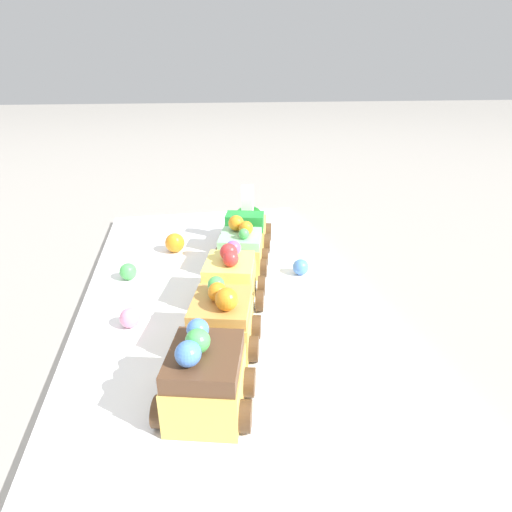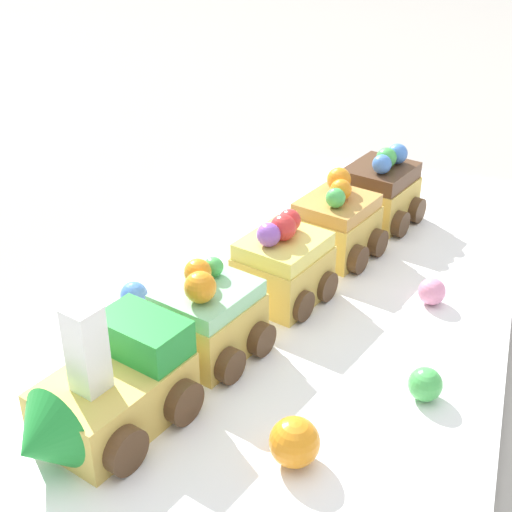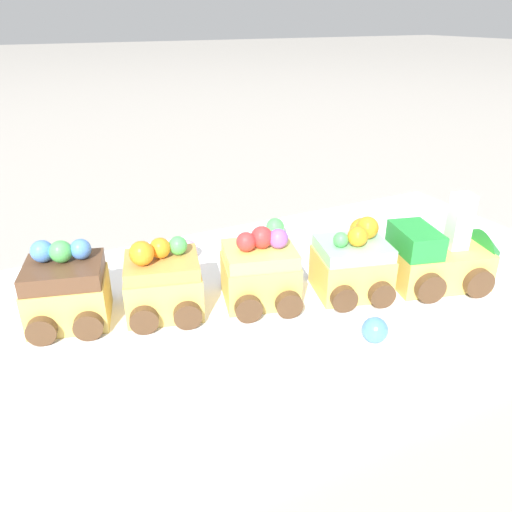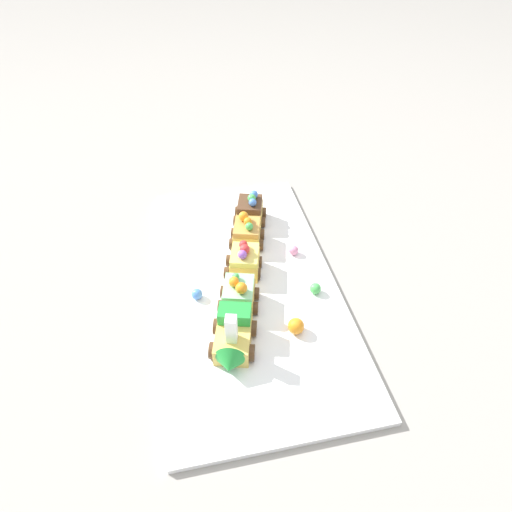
{
  "view_description": "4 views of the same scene",
  "coord_description": "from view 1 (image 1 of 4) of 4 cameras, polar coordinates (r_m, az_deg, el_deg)",
  "views": [
    {
      "loc": [
        -0.44,
        0.05,
        0.26
      ],
      "look_at": [
        0.01,
        -0.04,
        0.05
      ],
      "focal_mm": 28.0,
      "sensor_mm": 36.0,
      "label": 1
    },
    {
      "loc": [
        0.44,
        0.15,
        0.32
      ],
      "look_at": [
        -0.01,
        -0.02,
        0.06
      ],
      "focal_mm": 50.0,
      "sensor_mm": 36.0,
      "label": 2
    },
    {
      "loc": [
        -0.21,
        -0.37,
        0.26
      ],
      "look_at": [
        -0.02,
        0.01,
        0.05
      ],
      "focal_mm": 35.0,
      "sensor_mm": 36.0,
      "label": 3
    },
    {
      "loc": [
        0.55,
        -0.09,
        0.6
      ],
      "look_at": [
        0.0,
        0.02,
        0.08
      ],
      "focal_mm": 28.0,
      "sensor_mm": 36.0,
      "label": 4
    }
  ],
  "objects": [
    {
      "name": "ground_plane",
      "position": [
        0.51,
        -4.02,
        -6.26
      ],
      "size": [
        10.0,
        10.0,
        0.0
      ],
      "primitive_type": "plane",
      "color": "gray"
    },
    {
      "name": "display_board",
      "position": [
        0.51,
        -4.04,
        -5.68
      ],
      "size": [
        0.67,
        0.35,
        0.01
      ],
      "primitive_type": "cube",
      "color": "white",
      "rests_on": "ground_plane"
    },
    {
      "name": "cake_train_locomotive",
      "position": [
        0.64,
        -1.27,
        4.03
      ],
      "size": [
        0.13,
        0.09,
        0.09
      ],
      "rotation": [
        0.0,
        0.0,
        -0.27
      ],
      "color": "#E0BC56",
      "rests_on": "display_board"
    },
    {
      "name": "cake_car_mint",
      "position": [
        0.55,
        -2.2,
        0.7
      ],
      "size": [
        0.08,
        0.09,
        0.07
      ],
      "rotation": [
        0.0,
        0.0,
        -0.27
      ],
      "color": "#E0BC56",
      "rests_on": "display_board"
    },
    {
      "name": "cake_car_lemon",
      "position": [
        0.47,
        -3.37,
        -3.46
      ],
      "size": [
        0.08,
        0.09,
        0.07
      ],
      "rotation": [
        0.0,
        0.0,
        -0.27
      ],
      "color": "#E0BC56",
      "rests_on": "display_board"
    },
    {
      "name": "cake_car_caramel",
      "position": [
        0.39,
        -4.94,
        -9.49
      ],
      "size": [
        0.08,
        0.09,
        0.07
      ],
      "rotation": [
        0.0,
        0.0,
        -0.27
      ],
      "color": "#E0BC56",
      "rests_on": "display_board"
    },
    {
      "name": "cake_car_chocolate",
      "position": [
        0.33,
        -7.27,
        -17.1
      ],
      "size": [
        0.08,
        0.09,
        0.07
      ],
      "rotation": [
        0.0,
        0.0,
        -0.27
      ],
      "color": "#E0BC56",
      "rests_on": "display_board"
    },
    {
      "name": "gumball_orange",
      "position": [
        0.63,
        -11.52,
        1.86
      ],
      "size": [
        0.03,
        0.03,
        0.03
      ],
      "primitive_type": "sphere",
      "color": "orange",
      "rests_on": "display_board"
    },
    {
      "name": "gumball_pink",
      "position": [
        0.45,
        -17.57,
        -8.41
      ],
      "size": [
        0.02,
        0.02,
        0.02
      ],
      "primitive_type": "sphere",
      "color": "pink",
      "rests_on": "display_board"
    },
    {
      "name": "gumball_blue",
      "position": [
        0.55,
        6.39,
        -1.58
      ],
      "size": [
        0.02,
        0.02,
        0.02
      ],
      "primitive_type": "sphere",
      "color": "#4C84E0",
      "rests_on": "display_board"
    },
    {
      "name": "gumball_green",
      "position": [
        0.56,
        -17.79,
        -2.12
      ],
      "size": [
        0.02,
        0.02,
        0.02
      ],
      "primitive_type": "sphere",
      "color": "#4CBC56",
      "rests_on": "display_board"
    }
  ]
}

